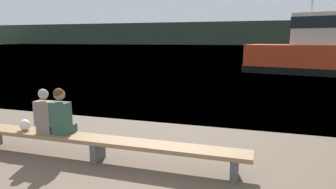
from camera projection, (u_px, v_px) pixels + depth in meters
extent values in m
plane|color=#5684A3|center=(257.00, 45.00, 121.01)|extent=(240.00, 240.00, 0.00)
cube|color=#2D3D2D|center=(257.00, 33.00, 127.21)|extent=(600.00, 12.00, 9.71)
cube|color=#8E6B47|center=(97.00, 140.00, 5.77)|extent=(5.82, 0.47, 0.08)
cube|color=#515156|center=(234.00, 168.00, 5.05)|extent=(0.12, 0.40, 0.37)
cube|color=#515156|center=(98.00, 151.00, 5.81)|extent=(0.12, 0.40, 0.37)
cube|color=#70665B|center=(49.00, 127.00, 6.16)|extent=(0.33, 0.40, 0.16)
cube|color=#70665B|center=(45.00, 113.00, 6.01)|extent=(0.38, 0.22, 0.49)
sphere|color=tan|center=(43.00, 94.00, 5.94)|extent=(0.20, 0.20, 0.20)
sphere|color=gray|center=(43.00, 93.00, 5.92)|extent=(0.18, 0.18, 0.18)
cube|color=#2D4C3D|center=(65.00, 129.00, 6.05)|extent=(0.33, 0.40, 0.16)
cube|color=#2D4C3D|center=(61.00, 114.00, 5.90)|extent=(0.38, 0.22, 0.49)
sphere|color=#846047|center=(59.00, 95.00, 5.83)|extent=(0.22, 0.22, 0.22)
sphere|color=#472D19|center=(59.00, 93.00, 5.81)|extent=(0.20, 0.20, 0.20)
ellipsoid|color=white|center=(25.00, 125.00, 6.24)|extent=(0.25, 0.19, 0.23)
cube|color=red|center=(306.00, 59.00, 20.62)|extent=(8.34, 4.92, 1.95)
cube|color=black|center=(305.00, 70.00, 20.75)|extent=(8.52, 5.08, 0.47)
cube|color=beige|center=(315.00, 29.00, 20.05)|extent=(3.10, 2.50, 2.09)
cube|color=black|center=(315.00, 23.00, 19.98)|extent=(3.17, 2.57, 0.75)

